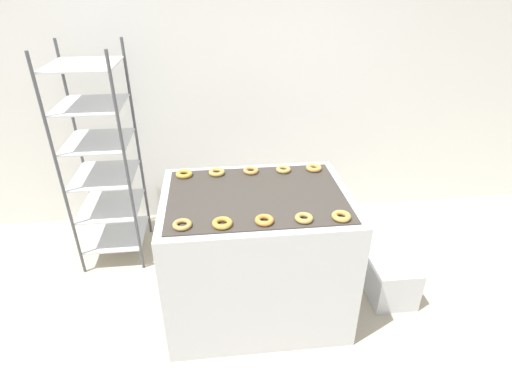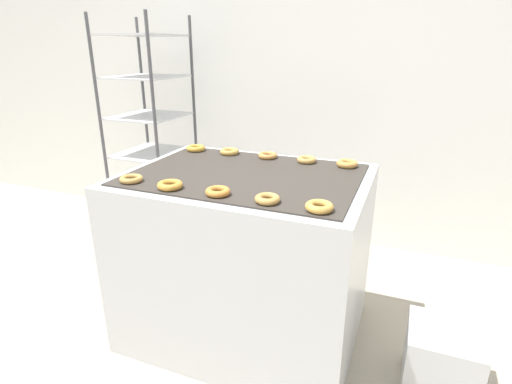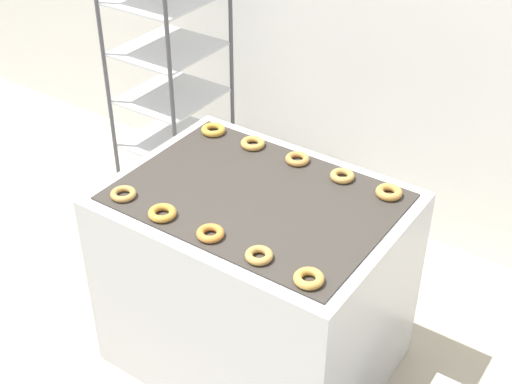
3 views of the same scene
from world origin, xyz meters
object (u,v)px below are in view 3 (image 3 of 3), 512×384
object	(u,v)px
baking_rack_cart	(170,73)
donut_far_center	(298,159)
fryer_machine	(256,281)
donut_near_center	(210,233)
donut_far_leftmost	(213,130)
donut_near_rightmost	(309,278)
donut_near_left	(162,213)
donut_far_left	(253,143)
donut_far_right	(342,176)
donut_near_right	(259,255)
donut_far_rightmost	(389,192)
donut_near_leftmost	(123,194)

from	to	relation	value
baking_rack_cart	donut_far_center	world-z (taller)	baking_rack_cart
fryer_machine	donut_far_center	bearing A→B (deg)	89.74
baking_rack_cart	fryer_machine	bearing A→B (deg)	-34.74
donut_near_center	donut_far_leftmost	xyz separation A→B (m)	(-0.49, 0.67, 0.00)
donut_near_rightmost	fryer_machine	bearing A→B (deg)	143.78
donut_near_left	donut_far_left	distance (m)	0.68
baking_rack_cart	donut_far_right	world-z (taller)	baking_rack_cart
donut_near_right	donut_far_left	distance (m)	0.84
fryer_machine	donut_far_rightmost	bearing A→B (deg)	34.89
baking_rack_cart	donut_far_leftmost	bearing A→B (deg)	-34.95
donut_far_left	fryer_machine	bearing A→B (deg)	-53.35
donut_far_center	donut_far_rightmost	bearing A→B (deg)	-1.26
donut_near_rightmost	donut_far_rightmost	size ratio (longest dim) A/B	1.00
donut_near_leftmost	donut_near_left	distance (m)	0.23
fryer_machine	donut_near_center	bearing A→B (deg)	-88.11
donut_near_right	donut_near_rightmost	world-z (taller)	donut_near_rightmost
fryer_machine	donut_near_center	world-z (taller)	donut_near_center
donut_near_left	donut_far_center	size ratio (longest dim) A/B	1.06
donut_near_rightmost	donut_near_right	bearing A→B (deg)	178.32
donut_near_left	donut_near_rightmost	size ratio (longest dim) A/B	1.03
donut_near_left	donut_far_center	distance (m)	0.72
donut_near_rightmost	donut_far_left	bearing A→B (deg)	136.65
donut_near_rightmost	donut_far_left	distance (m)	0.99
donut_far_left	donut_far_rightmost	distance (m)	0.72
donut_near_right	donut_far_left	bearing A→B (deg)	126.36
fryer_machine	donut_far_left	bearing A→B (deg)	126.65
fryer_machine	baking_rack_cart	bearing A→B (deg)	145.26
fryer_machine	donut_far_right	bearing A→B (deg)	53.86
donut_near_right	donut_far_leftmost	size ratio (longest dim) A/B	0.92
baking_rack_cart	donut_near_center	xyz separation A→B (m)	(1.19, -1.15, 0.06)
donut_far_left	donut_far_right	world-z (taller)	same
baking_rack_cart	donut_far_rightmost	world-z (taller)	baking_rack_cart
donut_near_left	donut_far_right	size ratio (longest dim) A/B	1.09
donut_near_leftmost	donut_far_center	bearing A→B (deg)	54.86
donut_near_center	donut_far_center	size ratio (longest dim) A/B	1.00
donut_near_leftmost	donut_far_left	world-z (taller)	donut_far_left
donut_near_center	donut_far_rightmost	distance (m)	0.80
donut_far_right	donut_far_leftmost	bearing A→B (deg)	179.71
donut_near_leftmost	baking_rack_cart	bearing A→B (deg)	121.86
donut_far_left	donut_near_rightmost	bearing A→B (deg)	-43.35
donut_far_leftmost	donut_far_center	bearing A→B (deg)	0.58
donut_near_left	baking_rack_cart	bearing A→B (deg)	129.14
donut_near_center	donut_far_left	size ratio (longest dim) A/B	0.96
donut_near_left	donut_far_right	world-z (taller)	same
donut_near_left	donut_far_leftmost	size ratio (longest dim) A/B	1.00
donut_near_rightmost	donut_far_left	xyz separation A→B (m)	(-0.72, 0.68, -0.00)
donut_near_rightmost	donut_far_rightmost	world-z (taller)	donut_far_rightmost
baking_rack_cart	donut_far_center	size ratio (longest dim) A/B	16.17
donut_near_leftmost	donut_far_rightmost	distance (m)	1.14
donut_far_center	donut_far_right	world-z (taller)	donut_far_right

